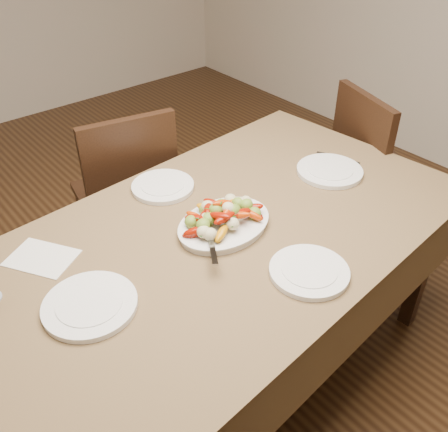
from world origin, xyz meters
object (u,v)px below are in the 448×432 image
object	(u,v)px
serving_platter	(224,226)
chair_far	(124,194)
plate_far	(163,187)
plate_near	(309,272)
chair_right	(384,178)
plate_left	(90,305)
plate_right	(330,171)
dining_table	(224,307)

from	to	relation	value
serving_platter	chair_far	bearing A→B (deg)	87.09
plate_far	plate_near	world-z (taller)	same
chair_right	plate_left	bearing A→B (deg)	113.04
chair_far	plate_far	xyz separation A→B (m)	(-0.06, -0.46, 0.29)
plate_right	plate_far	world-z (taller)	same
plate_left	plate_right	distance (m)	1.11
chair_right	plate_right	xyz separation A→B (m)	(-0.57, -0.07, 0.29)
chair_far	chair_right	bearing A→B (deg)	158.48
serving_platter	chair_right	bearing A→B (deg)	4.29
serving_platter	plate_near	size ratio (longest dim) A/B	1.38
chair_right	plate_far	distance (m)	1.23
plate_near	serving_platter	bearing A→B (deg)	98.51
plate_far	plate_left	bearing A→B (deg)	-142.89
dining_table	plate_near	size ratio (longest dim) A/B	7.37
plate_far	dining_table	bearing A→B (deg)	-88.40
plate_right	dining_table	bearing A→B (deg)	-177.99
dining_table	chair_right	size ratio (longest dim) A/B	1.94
plate_far	chair_far	bearing A→B (deg)	82.72
chair_right	plate_near	bearing A→B (deg)	130.44
chair_right	plate_right	bearing A→B (deg)	116.14
chair_far	plate_far	world-z (taller)	chair_far
chair_far	chair_right	size ratio (longest dim) A/B	1.00
serving_platter	plate_right	size ratio (longest dim) A/B	1.28
dining_table	plate_left	bearing A→B (deg)	-176.45
serving_platter	plate_near	bearing A→B (deg)	-81.49
serving_platter	plate_left	world-z (taller)	serving_platter
dining_table	plate_near	xyz separation A→B (m)	(0.06, -0.34, 0.39)
plate_left	plate_right	xyz separation A→B (m)	(1.11, 0.05, 0.00)
chair_right	plate_left	world-z (taller)	chair_right
plate_far	plate_near	size ratio (longest dim) A/B	0.98
dining_table	plate_right	bearing A→B (deg)	2.01
plate_far	plate_near	distance (m)	0.71
serving_platter	plate_left	bearing A→B (deg)	-175.56
dining_table	serving_platter	xyz separation A→B (m)	(0.01, 0.01, 0.39)
plate_near	plate_far	bearing A→B (deg)	95.69
chair_far	plate_near	bearing A→B (deg)	102.40
plate_right	plate_far	bearing A→B (deg)	150.15
dining_table	plate_far	world-z (taller)	plate_far
dining_table	chair_right	world-z (taller)	chair_right
dining_table	chair_right	bearing A→B (deg)	4.70
dining_table	plate_near	world-z (taller)	plate_near
dining_table	plate_left	size ratio (longest dim) A/B	6.73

